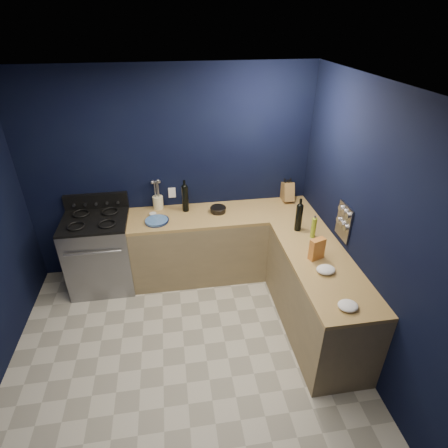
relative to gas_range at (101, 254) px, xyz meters
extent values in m
cube|color=#B7B2A1|center=(0.93, -1.42, -0.47)|extent=(3.50, 3.50, 0.02)
cube|color=silver|center=(0.93, -1.42, 2.15)|extent=(3.50, 3.50, 0.02)
cube|color=black|center=(0.93, 0.34, 0.84)|extent=(3.50, 0.02, 2.60)
cube|color=black|center=(2.69, -1.42, 0.84)|extent=(0.02, 3.50, 2.60)
cube|color=#8B7650|center=(1.53, 0.02, -0.03)|extent=(2.30, 0.63, 0.86)
cube|color=olive|center=(1.53, 0.02, 0.42)|extent=(2.30, 0.63, 0.04)
cube|color=#8B7650|center=(2.37, -1.13, -0.03)|extent=(0.63, 1.67, 0.86)
cube|color=olive|center=(2.37, -1.13, 0.42)|extent=(0.63, 1.67, 0.04)
cube|color=gray|center=(0.00, 0.00, 0.00)|extent=(0.76, 0.66, 0.92)
cube|color=black|center=(0.00, -0.32, -0.01)|extent=(0.59, 0.02, 0.42)
cube|color=black|center=(0.00, 0.00, 0.48)|extent=(0.76, 0.66, 0.03)
cube|color=black|center=(0.00, 0.30, 0.58)|extent=(0.76, 0.06, 0.20)
cube|color=gray|center=(2.67, -0.87, 0.72)|extent=(0.02, 0.28, 0.38)
cube|color=white|center=(0.93, 0.32, 0.62)|extent=(0.09, 0.02, 0.13)
cylinder|color=teal|center=(0.72, -0.09, 0.46)|extent=(0.28, 0.28, 0.03)
cylinder|color=white|center=(0.68, 0.08, 0.46)|extent=(0.11, 0.11, 0.03)
cylinder|color=beige|center=(0.75, 0.27, 0.52)|extent=(0.17, 0.17, 0.16)
cylinder|color=black|center=(1.09, 0.15, 0.60)|extent=(0.09, 0.09, 0.33)
cylinder|color=black|center=(1.48, 0.05, 0.48)|extent=(0.22, 0.22, 0.07)
cube|color=olive|center=(2.42, 0.25, 0.56)|extent=(0.14, 0.29, 0.30)
cylinder|color=black|center=(2.32, -0.51, 0.60)|extent=(0.10, 0.10, 0.31)
cylinder|color=#8BA723|center=(2.43, -0.68, 0.56)|extent=(0.07, 0.07, 0.23)
cylinder|color=olive|center=(2.37, -0.91, 0.49)|extent=(0.05, 0.05, 0.09)
cylinder|color=olive|center=(2.37, -1.04, 0.49)|extent=(0.06, 0.06, 0.10)
cube|color=red|center=(2.32, -1.07, 0.55)|extent=(0.17, 0.12, 0.23)
ellipsoid|color=white|center=(2.33, -1.30, 0.47)|extent=(0.21, 0.19, 0.06)
ellipsoid|color=white|center=(2.32, -1.79, 0.47)|extent=(0.22, 0.21, 0.05)
camera|label=1|loc=(0.94, -3.87, 2.60)|focal=29.03mm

